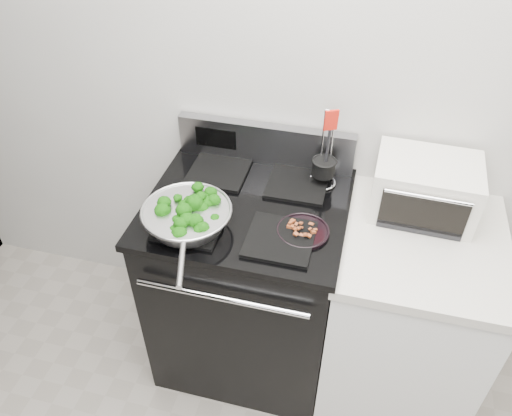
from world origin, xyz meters
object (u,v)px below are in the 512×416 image
(skillet, at_px, (187,216))
(utensil_holder, at_px, (323,171))
(gas_range, at_px, (248,282))
(bacon_plate, at_px, (303,229))
(toaster_oven, at_px, (425,187))

(skillet, height_order, utensil_holder, utensil_holder)
(gas_range, distance_m, bacon_plate, 0.55)
(utensil_holder, bearing_deg, skillet, -163.51)
(gas_range, bearing_deg, toaster_oven, 14.12)
(gas_range, bearing_deg, skillet, -133.12)
(gas_range, relative_size, skillet, 2.18)
(utensil_holder, relative_size, toaster_oven, 0.88)
(skillet, bearing_deg, toaster_oven, 6.18)
(bacon_plate, bearing_deg, skillet, -169.58)
(bacon_plate, xyz_separation_m, toaster_oven, (0.42, 0.28, 0.06))
(toaster_oven, bearing_deg, gas_range, -163.92)
(skillet, relative_size, bacon_plate, 2.66)
(utensil_holder, height_order, toaster_oven, utensil_holder)
(gas_range, distance_m, utensil_holder, 0.62)
(bacon_plate, bearing_deg, gas_range, 155.34)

